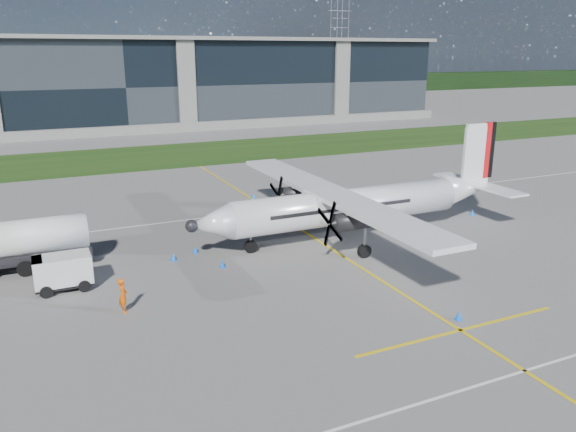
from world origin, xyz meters
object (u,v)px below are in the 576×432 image
Objects in this scene: safety_cone_fwd at (173,257)px; safety_cone_tail at (472,212)px; turboprop_aircraft at (358,185)px; safety_cone_nose_port at (222,263)px; baggage_tug at (63,272)px; safety_cone_portwing at (459,315)px; safety_cone_stbdwing at (253,196)px; ground_crew_person at (123,293)px; pylon_east at (339,46)px; safety_cone_nose_stbd at (196,249)px; fuel_tanker_truck at (9,247)px.

safety_cone_fwd and safety_cone_tail have the same top height.
turboprop_aircraft is 11.66m from safety_cone_nose_port.
baggage_tug is at bearing -176.74° from turboprop_aircraft.
baggage_tug is 6.66× the size of safety_cone_portwing.
turboprop_aircraft is 51.94× the size of safety_cone_stbdwing.
baggage_tug is 31.98m from safety_cone_tail.
ground_crew_person is at bearing -167.68° from safety_cone_tail.
safety_cone_nose_port is (-10.94, -1.75, -3.65)m from turboprop_aircraft.
pylon_east is 1.16× the size of turboprop_aircraft.
safety_cone_nose_stbd is 1.00× the size of safety_cone_tail.
ground_crew_person is at bearing -122.96° from safety_cone_fwd.
baggage_tug is at bearing -176.58° from safety_cone_tail.
baggage_tug is 8.92m from safety_cone_nose_stbd.
safety_cone_fwd is 16.72m from safety_cone_stbdwing.
ground_crew_person reaches higher than safety_cone_nose_stbd.
ground_crew_person reaches higher than safety_cone_portwing.
safety_cone_portwing is (8.60, -11.93, 0.00)m from safety_cone_nose_port.
turboprop_aircraft is at bearing -78.39° from safety_cone_stbdwing.
safety_cone_tail is (25.15, -0.01, 0.00)m from safety_cone_fwd.
baggage_tug reaches higher than safety_cone_nose_port.
safety_cone_fwd is at bearing 15.82° from baggage_tug.
safety_cone_stbdwing is at bearing 138.33° from safety_cone_tail.
fuel_tanker_truck is 9.89m from safety_cone_fwd.
ground_crew_person is at bearing 152.24° from safety_cone_portwing.
ground_crew_person is 9.31m from safety_cone_nose_stbd.
safety_cone_fwd is at bearing 176.75° from turboprop_aircraft.
safety_cone_nose_port is at bearing -173.68° from safety_cone_tail.
ground_crew_person is 4.29× the size of safety_cone_nose_stbd.
pylon_east is 156.58m from safety_cone_tail.
ground_crew_person is 4.29× the size of safety_cone_stbdwing.
ground_crew_person reaches higher than safety_cone_fwd.
safety_cone_nose_stbd is 3.39m from safety_cone_nose_port.
fuel_tanker_truck is 22.81m from safety_cone_stbdwing.
safety_cone_tail is 1.00× the size of safety_cone_portwing.
safety_cone_nose_port is at bearing -44.97° from safety_cone_fwd.
fuel_tanker_truck is 34.77m from safety_cone_tail.
turboprop_aircraft is 12.27m from safety_cone_tail.
ground_crew_person is at bearing -149.75° from safety_cone_nose_port.
turboprop_aircraft is 20.46m from baggage_tug.
pylon_east reaches higher than safety_cone_portwing.
pylon_east is 152.37m from safety_cone_stbdwing.
safety_cone_nose_stbd and safety_cone_tail have the same top height.
safety_cone_fwd is at bearing 127.58° from safety_cone_portwing.
safety_cone_nose_stbd is 15.06m from safety_cone_stbdwing.
safety_cone_nose_port is (12.03, -4.84, -1.35)m from fuel_tanker_truck.
safety_cone_nose_stbd is 23.46m from safety_cone_tail.
safety_cone_stbdwing is at bearing 53.57° from safety_cone_nose_stbd.
safety_cone_fwd is 3.56m from safety_cone_nose_port.
safety_cone_portwing is (11.12, -14.45, 0.00)m from safety_cone_fwd.
safety_cone_portwing is at bearing -89.02° from safety_cone_stbdwing.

